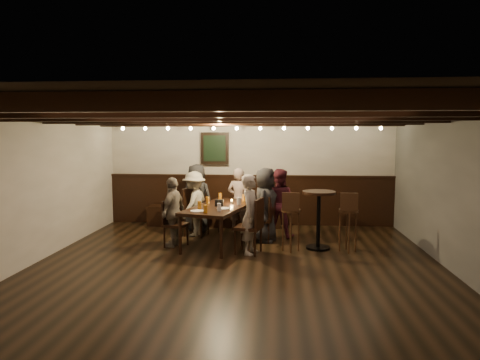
# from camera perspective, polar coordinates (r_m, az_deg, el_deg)

# --- Properties ---
(room) EXTENTS (7.00, 7.00, 7.00)m
(room) POSITION_cam_1_polar(r_m,az_deg,el_deg) (8.57, -1.07, -0.53)
(room) COLOR black
(room) RESTS_ON ground
(dining_table) EXTENTS (1.32, 2.09, 0.73)m
(dining_table) POSITION_cam_1_polar(r_m,az_deg,el_deg) (8.06, -2.65, -3.86)
(dining_table) COLOR black
(dining_table) RESTS_ON floor
(chair_left_near) EXTENTS (0.54, 0.54, 0.97)m
(chair_left_near) POSITION_cam_1_polar(r_m,az_deg,el_deg) (8.81, -5.92, -5.48)
(chair_left_near) COLOR black
(chair_left_near) RESTS_ON floor
(chair_left_far) EXTENTS (0.47, 0.47, 0.85)m
(chair_left_far) POSITION_cam_1_polar(r_m,az_deg,el_deg) (8.03, -8.64, -6.92)
(chair_left_far) COLOR black
(chair_left_far) RESTS_ON floor
(chair_right_near) EXTENTS (0.49, 0.49, 0.89)m
(chair_right_near) POSITION_cam_1_polar(r_m,az_deg,el_deg) (8.32, 3.15, -6.31)
(chair_right_near) COLOR black
(chair_right_near) RESTS_ON floor
(chair_right_far) EXTENTS (0.53, 0.53, 0.96)m
(chair_right_far) POSITION_cam_1_polar(r_m,az_deg,el_deg) (7.48, 1.24, -7.55)
(chair_right_far) COLOR black
(chair_right_far) RESTS_ON floor
(person_bench_left) EXTENTS (0.79, 0.61, 1.43)m
(person_bench_left) POSITION_cam_1_polar(r_m,az_deg,el_deg) (9.22, -5.78, -2.32)
(person_bench_left) COLOR #262528
(person_bench_left) RESTS_ON floor
(person_bench_centre) EXTENTS (0.56, 0.44, 1.37)m
(person_bench_centre) POSITION_cam_1_polar(r_m,az_deg,el_deg) (9.03, -0.18, -2.69)
(person_bench_centre) COLOR gray
(person_bench_centre) RESTS_ON floor
(person_bench_right) EXTENTS (0.78, 0.67, 1.38)m
(person_bench_right) POSITION_cam_1_polar(r_m,az_deg,el_deg) (8.63, 5.15, -3.07)
(person_bench_right) COLOR #5B1F2B
(person_bench_right) RESTS_ON floor
(person_left_near) EXTENTS (0.68, 0.95, 1.32)m
(person_left_near) POSITION_cam_1_polar(r_m,az_deg,el_deg) (8.76, -6.12, -3.15)
(person_left_near) COLOR #A19C88
(person_left_near) RESTS_ON floor
(person_left_far) EXTENTS (0.49, 0.81, 1.29)m
(person_left_far) POSITION_cam_1_polar(r_m,az_deg,el_deg) (7.97, -8.89, -4.22)
(person_left_far) COLOR gray
(person_left_far) RESTS_ON floor
(person_right_near) EXTENTS (0.61, 0.79, 1.43)m
(person_right_near) POSITION_cam_1_polar(r_m,az_deg,el_deg) (8.23, 3.37, -3.32)
(person_right_near) COLOR black
(person_right_near) RESTS_ON floor
(person_right_far) EXTENTS (0.44, 0.57, 1.38)m
(person_right_far) POSITION_cam_1_polar(r_m,az_deg,el_deg) (7.39, 1.47, -4.58)
(person_right_far) COLOR #A3978A
(person_right_far) RESTS_ON floor
(pint_a) EXTENTS (0.07, 0.07, 0.14)m
(pint_a) POSITION_cam_1_polar(r_m,az_deg,el_deg) (8.78, -2.66, -2.18)
(pint_a) COLOR #BF7219
(pint_a) RESTS_ON dining_table
(pint_b) EXTENTS (0.07, 0.07, 0.14)m
(pint_b) POSITION_cam_1_polar(r_m,az_deg,el_deg) (8.55, 0.51, -2.40)
(pint_b) COLOR #BF7219
(pint_b) RESTS_ON dining_table
(pint_c) EXTENTS (0.07, 0.07, 0.14)m
(pint_c) POSITION_cam_1_polar(r_m,az_deg,el_deg) (8.24, -4.34, -2.73)
(pint_c) COLOR #BF7219
(pint_c) RESTS_ON dining_table
(pint_d) EXTENTS (0.07, 0.07, 0.14)m
(pint_d) POSITION_cam_1_polar(r_m,az_deg,el_deg) (8.12, -0.16, -2.85)
(pint_d) COLOR silver
(pint_d) RESTS_ON dining_table
(pint_e) EXTENTS (0.07, 0.07, 0.14)m
(pint_e) POSITION_cam_1_polar(r_m,az_deg,el_deg) (7.71, -5.42, -3.34)
(pint_e) COLOR #BF7219
(pint_e) RESTS_ON dining_table
(pint_f) EXTENTS (0.07, 0.07, 0.14)m
(pint_f) POSITION_cam_1_polar(r_m,az_deg,el_deg) (7.46, -2.80, -3.65)
(pint_f) COLOR silver
(pint_f) RESTS_ON dining_table
(pint_g) EXTENTS (0.07, 0.07, 0.14)m
(pint_g) POSITION_cam_1_polar(r_m,az_deg,el_deg) (7.29, -4.63, -3.88)
(pint_g) COLOR #BF7219
(pint_g) RESTS_ON dining_table
(plate_near) EXTENTS (0.24, 0.24, 0.01)m
(plate_near) POSITION_cam_1_polar(r_m,az_deg,el_deg) (7.47, -5.72, -4.14)
(plate_near) COLOR white
(plate_near) RESTS_ON dining_table
(plate_far) EXTENTS (0.24, 0.24, 0.01)m
(plate_far) POSITION_cam_1_polar(r_m,az_deg,el_deg) (7.71, -2.24, -3.80)
(plate_far) COLOR white
(plate_far) RESTS_ON dining_table
(condiment_caddy) EXTENTS (0.15, 0.10, 0.12)m
(condiment_caddy) POSITION_cam_1_polar(r_m,az_deg,el_deg) (7.99, -2.79, -3.07)
(condiment_caddy) COLOR black
(condiment_caddy) RESTS_ON dining_table
(candle) EXTENTS (0.05, 0.05, 0.05)m
(candle) POSITION_cam_1_polar(r_m,az_deg,el_deg) (8.28, -1.11, -2.99)
(candle) COLOR beige
(candle) RESTS_ON dining_table
(high_top_table) EXTENTS (0.59, 0.59, 1.05)m
(high_top_table) POSITION_cam_1_polar(r_m,az_deg,el_deg) (7.82, 10.44, -4.10)
(high_top_table) COLOR black
(high_top_table) RESTS_ON floor
(bar_stool_left) EXTENTS (0.34, 0.35, 1.07)m
(bar_stool_left) POSITION_cam_1_polar(r_m,az_deg,el_deg) (7.64, 6.78, -6.52)
(bar_stool_left) COLOR #362111
(bar_stool_left) RESTS_ON floor
(bar_stool_right) EXTENTS (0.34, 0.35, 1.07)m
(bar_stool_right) POSITION_cam_1_polar(r_m,az_deg,el_deg) (7.79, 14.19, -6.42)
(bar_stool_right) COLOR #362111
(bar_stool_right) RESTS_ON floor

